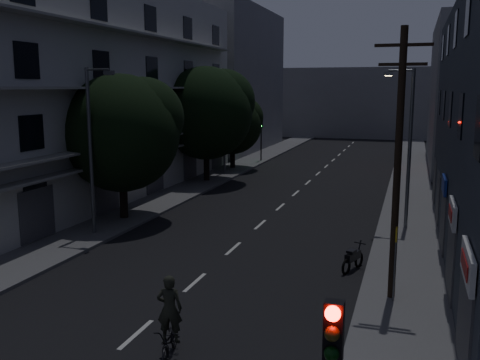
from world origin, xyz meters
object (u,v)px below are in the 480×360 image
Objects in this scene: utility_pole at (398,160)px; motorcycle at (353,259)px; bus_stop_sign at (396,251)px; cyclist at (170,331)px.

motorcycle is (-1.60, 2.79, -4.42)m from utility_pole.
utility_pole is at bearing 103.79° from bus_stop_sign.
utility_pole reaches higher than bus_stop_sign.
cyclist is at bearing -134.90° from bus_stop_sign.
utility_pole is 5.31× the size of motorcycle.
motorcycle is 0.72× the size of cyclist.
utility_pole is 3.00m from bus_stop_sign.
cyclist is (-3.90, -8.72, 0.34)m from motorcycle.
cyclist is at bearing -93.81° from motorcycle.
motorcycle is at bearing 52.21° from cyclist.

